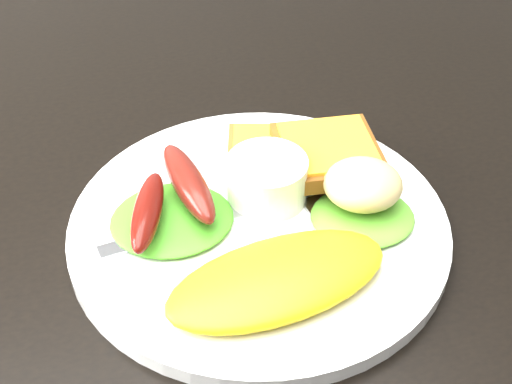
% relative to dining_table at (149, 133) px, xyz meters
% --- Properties ---
extents(dining_table, '(1.20, 0.80, 0.04)m').
position_rel_dining_table_xyz_m(dining_table, '(0.00, 0.00, 0.00)').
color(dining_table, black).
rests_on(dining_table, ground).
extents(plate, '(0.29, 0.29, 0.01)m').
position_rel_dining_table_xyz_m(plate, '(0.07, -0.18, 0.03)').
color(plate, white).
rests_on(plate, dining_table).
extents(lettuce_left, '(0.09, 0.09, 0.01)m').
position_rel_dining_table_xyz_m(lettuce_left, '(0.00, -0.17, 0.04)').
color(lettuce_left, '#328D17').
rests_on(lettuce_left, plate).
extents(lettuce_right, '(0.09, 0.08, 0.01)m').
position_rel_dining_table_xyz_m(lettuce_right, '(0.14, -0.19, 0.04)').
color(lettuce_right, '#499628').
rests_on(lettuce_right, plate).
extents(omelette, '(0.17, 0.10, 0.02)m').
position_rel_dining_table_xyz_m(omelette, '(0.06, -0.25, 0.04)').
color(omelette, yellow).
rests_on(omelette, plate).
extents(sausage_a, '(0.04, 0.09, 0.02)m').
position_rel_dining_table_xyz_m(sausage_a, '(-0.01, -0.17, 0.05)').
color(sausage_a, '#5B0602').
rests_on(sausage_a, lettuce_left).
extents(sausage_b, '(0.04, 0.10, 0.02)m').
position_rel_dining_table_xyz_m(sausage_b, '(0.02, -0.14, 0.05)').
color(sausage_b, maroon).
rests_on(sausage_b, lettuce_left).
extents(ramekin, '(0.07, 0.07, 0.04)m').
position_rel_dining_table_xyz_m(ramekin, '(0.08, -0.15, 0.05)').
color(ramekin, white).
rests_on(ramekin, plate).
extents(toast_a, '(0.09, 0.09, 0.01)m').
position_rel_dining_table_xyz_m(toast_a, '(0.09, -0.11, 0.04)').
color(toast_a, brown).
rests_on(toast_a, plate).
extents(toast_b, '(0.08, 0.08, 0.01)m').
position_rel_dining_table_xyz_m(toast_b, '(0.13, -0.13, 0.05)').
color(toast_b, brown).
rests_on(toast_b, toast_a).
extents(potato_salad, '(0.07, 0.07, 0.03)m').
position_rel_dining_table_xyz_m(potato_salad, '(0.15, -0.18, 0.06)').
color(potato_salad, beige).
rests_on(potato_salad, lettuce_right).
extents(fork, '(0.16, 0.04, 0.00)m').
position_rel_dining_table_xyz_m(fork, '(0.03, -0.17, 0.03)').
color(fork, '#ADAFB7').
rests_on(fork, plate).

